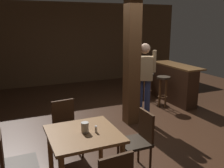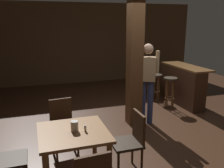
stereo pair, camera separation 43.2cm
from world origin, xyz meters
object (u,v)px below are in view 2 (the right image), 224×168
chair_north (63,123)px  bar_stool_mid (156,81)px  bar_counter (182,84)px  standing_person (147,78)px  chair_west (3,157)px  dining_table (73,140)px  bar_stool_far (146,77)px  chair_east (131,139)px  napkin_cup (75,126)px  salt_shaker (85,128)px  bar_stool_near (170,86)px

chair_north → bar_stool_mid: (2.84, 2.09, 0.03)m
chair_north → bar_counter: bearing=25.8°
standing_person → bar_counter: (1.50, 0.96, -0.48)m
chair_north → chair_west: size_ratio=1.00×
dining_table → bar_stool_far: bearing=51.9°
standing_person → bar_stool_mid: (0.99, 1.43, -0.46)m
dining_table → bar_counter: size_ratio=0.56×
dining_table → chair_east: 0.83m
napkin_cup → bar_stool_mid: 4.07m
bar_counter → standing_person: bearing=-147.3°
napkin_cup → salt_shaker: napkin_cup is taller
dining_table → salt_shaker: size_ratio=10.56×
bar_stool_near → chair_east: bearing=-131.5°
napkin_cup → bar_stool_mid: (2.79, 2.96, -0.27)m
bar_stool_far → bar_counter: bearing=-63.8°
chair_east → napkin_cup: chair_east is taller
chair_west → standing_person: bearing=29.0°
chair_west → bar_counter: bearing=30.4°
napkin_cup → chair_east: bearing=-1.8°
chair_north → napkin_cup: bearing=-86.3°
salt_shaker → dining_table: bearing=160.6°
bar_stool_near → bar_stool_mid: bar_stool_near is taller
chair_north → chair_west: same height
chair_north → napkin_cup: size_ratio=6.53×
standing_person → bar_stool_near: (0.99, 0.69, -0.41)m
chair_north → bar_stool_mid: 3.53m
dining_table → chair_east: bearing=-1.6°
dining_table → bar_stool_near: size_ratio=1.14×
dining_table → chair_west: (-0.88, 0.03, -0.10)m
chair_north → chair_west: bearing=-135.1°
chair_north → bar_counter: 3.72m
chair_north → bar_counter: bar_counter is taller
bar_stool_far → dining_table: bearing=-128.1°
chair_west → bar_stool_far: 5.10m
bar_stool_near → bar_stool_mid: 0.74m
napkin_cup → standing_person: 2.37m
dining_table → bar_stool_near: bearing=38.3°
bar_counter → bar_stool_near: (-0.51, -0.27, 0.07)m
chair_north → bar_stool_far: 3.90m
napkin_cup → bar_counter: bar_counter is taller
bar_counter → bar_stool_near: bearing=-151.9°
chair_east → salt_shaker: bearing=-177.3°
chair_west → napkin_cup: (0.91, -0.02, 0.30)m
salt_shaker → bar_stool_mid: salt_shaker is taller
chair_north → salt_shaker: (0.19, -0.93, 0.28)m
napkin_cup → bar_stool_mid: napkin_cup is taller
chair_north → standing_person: bearing=19.5°
dining_table → salt_shaker: (0.16, -0.05, 0.17)m
bar_counter → bar_stool_far: bearing=116.2°
chair_north → chair_east: (0.86, -0.89, 0.00)m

